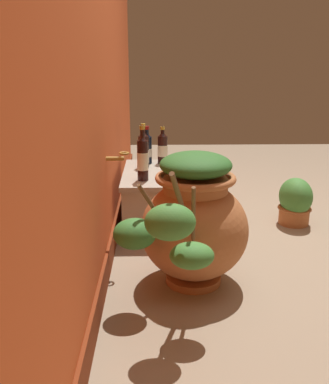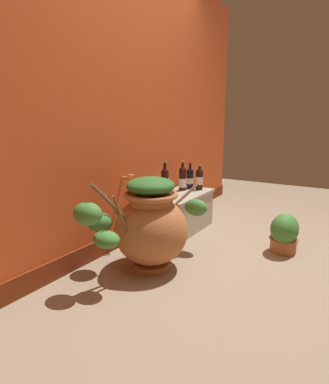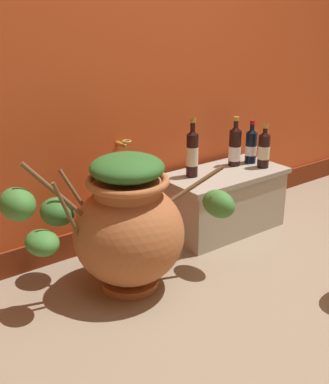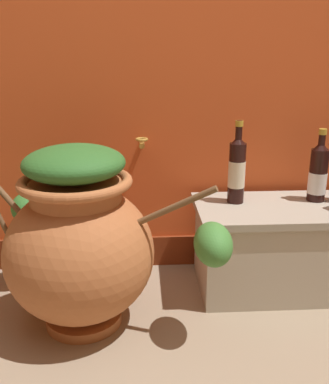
{
  "view_description": "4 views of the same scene",
  "coord_description": "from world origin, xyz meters",
  "px_view_note": "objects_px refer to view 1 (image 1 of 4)",
  "views": [
    {
      "loc": [
        -2.45,
        0.83,
        1.13
      ],
      "look_at": [
        0.06,
        0.78,
        0.36
      ],
      "focal_mm": 40.18,
      "sensor_mm": 36.0,
      "label": 1
    },
    {
      "loc": [
        -2.21,
        -0.63,
        1.1
      ],
      "look_at": [
        -0.04,
        0.74,
        0.51
      ],
      "focal_mm": 28.87,
      "sensor_mm": 36.0,
      "label": 2
    },
    {
      "loc": [
        -1.62,
        -1.27,
        1.38
      ],
      "look_at": [
        -0.06,
        0.79,
        0.39
      ],
      "focal_mm": 46.96,
      "sensor_mm": 36.0,
      "label": 3
    },
    {
      "loc": [
        -0.16,
        -0.84,
        1.01
      ],
      "look_at": [
        -0.07,
        0.77,
        0.48
      ],
      "focal_mm": 40.34,
      "sensor_mm": 36.0,
      "label": 4
    }
  ],
  "objects_px": {
    "wine_bottle_back": "(163,147)",
    "potted_shrub": "(295,201)",
    "wine_bottle_left": "(147,148)",
    "wine_bottle_right": "(143,158)",
    "terracotta_urn": "(193,222)",
    "wine_bottle_middle": "(144,150)"
  },
  "relations": [
    {
      "from": "terracotta_urn",
      "to": "wine_bottle_right",
      "type": "bearing_deg",
      "value": 22.54
    },
    {
      "from": "wine_bottle_right",
      "to": "terracotta_urn",
      "type": "bearing_deg",
      "value": -157.46
    },
    {
      "from": "wine_bottle_middle",
      "to": "wine_bottle_back",
      "type": "distance_m",
      "value": 0.18
    },
    {
      "from": "wine_bottle_back",
      "to": "potted_shrub",
      "type": "bearing_deg",
      "value": -106.48
    },
    {
      "from": "wine_bottle_middle",
      "to": "wine_bottle_right",
      "type": "relative_size",
      "value": 0.89
    },
    {
      "from": "terracotta_urn",
      "to": "wine_bottle_left",
      "type": "bearing_deg",
      "value": 12.5
    },
    {
      "from": "terracotta_urn",
      "to": "wine_bottle_right",
      "type": "distance_m",
      "value": 0.73
    },
    {
      "from": "wine_bottle_right",
      "to": "wine_bottle_back",
      "type": "xyz_separation_m",
      "value": [
        0.47,
        -0.14,
        -0.03
      ]
    },
    {
      "from": "potted_shrub",
      "to": "wine_bottle_right",
      "type": "bearing_deg",
      "value": 100.24
    },
    {
      "from": "wine_bottle_left",
      "to": "wine_bottle_back",
      "type": "relative_size",
      "value": 1.01
    },
    {
      "from": "wine_bottle_left",
      "to": "wine_bottle_middle",
      "type": "relative_size",
      "value": 0.89
    },
    {
      "from": "wine_bottle_right",
      "to": "wine_bottle_back",
      "type": "relative_size",
      "value": 1.27
    },
    {
      "from": "wine_bottle_middle",
      "to": "wine_bottle_back",
      "type": "bearing_deg",
      "value": -50.17
    },
    {
      "from": "wine_bottle_middle",
      "to": "wine_bottle_left",
      "type": "bearing_deg",
      "value": -10.62
    },
    {
      "from": "wine_bottle_back",
      "to": "potted_shrub",
      "type": "height_order",
      "value": "wine_bottle_back"
    },
    {
      "from": "terracotta_urn",
      "to": "wine_bottle_right",
      "type": "height_order",
      "value": "wine_bottle_right"
    },
    {
      "from": "terracotta_urn",
      "to": "wine_bottle_left",
      "type": "distance_m",
      "value": 1.18
    },
    {
      "from": "wine_bottle_left",
      "to": "wine_bottle_back",
      "type": "height_order",
      "value": "wine_bottle_left"
    },
    {
      "from": "wine_bottle_left",
      "to": "potted_shrub",
      "type": "relative_size",
      "value": 0.83
    },
    {
      "from": "terracotta_urn",
      "to": "wine_bottle_back",
      "type": "bearing_deg",
      "value": 6.83
    },
    {
      "from": "wine_bottle_back",
      "to": "potted_shrub",
      "type": "relative_size",
      "value": 0.82
    },
    {
      "from": "wine_bottle_left",
      "to": "wine_bottle_right",
      "type": "relative_size",
      "value": 0.79
    }
  ]
}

